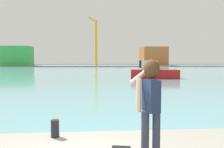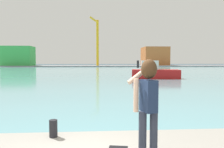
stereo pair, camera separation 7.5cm
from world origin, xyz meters
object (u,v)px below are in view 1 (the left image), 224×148
Objects in this scene: person_photographer at (150,98)px; boat_moored at (153,72)px; harbor_bollard at (55,129)px; warehouse_left at (17,56)px; warehouse_right at (153,56)px; port_crane at (95,38)px.

person_photographer is 24.63m from boat_moored.
warehouse_left is at bearing 109.44° from harbor_bollard.
harbor_bollard is at bearing -70.56° from warehouse_left.
warehouse_right is at bearing 3.46° from warehouse_left.
boat_moored is at bearing -29.41° from person_photographer.
warehouse_left is 57.55m from warehouse_right.
warehouse_left is at bearing 171.17° from port_crane.
harbor_bollard is (-1.87, 1.16, -0.87)m from person_photographer.
person_photographer is at bearing -104.98° from warehouse_right.
harbor_bollard is at bearing -90.73° from port_crane.
person_photographer is at bearing -31.80° from harbor_bollard.
harbor_bollard is 0.06× the size of boat_moored.
harbor_bollard is 92.92m from warehouse_left.
warehouse_right is at bearing 18.33° from port_crane.
boat_moored is 70.91m from warehouse_right.
person_photographer is 84.30m from port_crane.
person_photographer is 0.16× the size of warehouse_right.
person_photographer is at bearing -69.72° from warehouse_left.
boat_moored is 0.34× the size of port_crane.
port_crane is at bearing 89.27° from harbor_bollard.
warehouse_left is at bearing 5.94° from person_photographer.
person_photographer is 2.37m from harbor_bollard.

